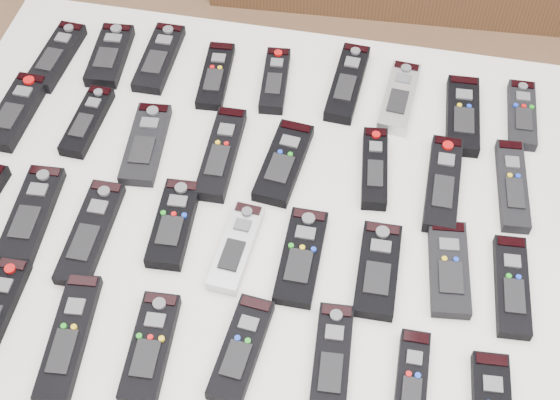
% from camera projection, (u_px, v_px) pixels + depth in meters
% --- Properties ---
extents(table, '(1.25, 0.88, 0.78)m').
position_uv_depth(table, '(280.00, 227.00, 1.34)').
color(table, white).
rests_on(table, ground).
extents(remote_0, '(0.06, 0.18, 0.02)m').
position_uv_depth(remote_0, '(56.00, 56.00, 1.50)').
color(remote_0, black).
rests_on(remote_0, table).
extents(remote_1, '(0.07, 0.16, 0.02)m').
position_uv_depth(remote_1, '(110.00, 55.00, 1.50)').
color(remote_1, black).
rests_on(remote_1, table).
extents(remote_2, '(0.06, 0.18, 0.02)m').
position_uv_depth(remote_2, '(159.00, 58.00, 1.50)').
color(remote_2, black).
rests_on(remote_2, table).
extents(remote_3, '(0.06, 0.17, 0.02)m').
position_uv_depth(remote_3, '(216.00, 76.00, 1.47)').
color(remote_3, black).
rests_on(remote_3, table).
extents(remote_4, '(0.06, 0.16, 0.02)m').
position_uv_depth(remote_4, '(275.00, 80.00, 1.46)').
color(remote_4, black).
rests_on(remote_4, table).
extents(remote_5, '(0.06, 0.19, 0.02)m').
position_uv_depth(remote_5, '(347.00, 83.00, 1.46)').
color(remote_5, black).
rests_on(remote_5, table).
extents(remote_6, '(0.06, 0.17, 0.02)m').
position_uv_depth(remote_6, '(399.00, 97.00, 1.43)').
color(remote_6, '#B7B7BC').
rests_on(remote_6, table).
extents(remote_7, '(0.07, 0.18, 0.02)m').
position_uv_depth(remote_7, '(463.00, 115.00, 1.41)').
color(remote_7, black).
rests_on(remote_7, table).
extents(remote_8, '(0.05, 0.16, 0.02)m').
position_uv_depth(remote_8, '(522.00, 115.00, 1.41)').
color(remote_8, black).
rests_on(remote_8, table).
extents(remote_10, '(0.06, 0.18, 0.02)m').
position_uv_depth(remote_10, '(16.00, 111.00, 1.41)').
color(remote_10, black).
rests_on(remote_10, table).
extents(remote_11, '(0.05, 0.16, 0.02)m').
position_uv_depth(remote_11, '(87.00, 121.00, 1.40)').
color(remote_11, black).
rests_on(remote_11, table).
extents(remote_12, '(0.08, 0.18, 0.02)m').
position_uv_depth(remote_12, '(146.00, 144.00, 1.37)').
color(remote_12, black).
rests_on(remote_12, table).
extents(remote_13, '(0.06, 0.20, 0.02)m').
position_uv_depth(remote_13, '(221.00, 153.00, 1.35)').
color(remote_13, black).
rests_on(remote_13, table).
extents(remote_14, '(0.08, 0.18, 0.02)m').
position_uv_depth(remote_14, '(284.00, 162.00, 1.34)').
color(remote_14, black).
rests_on(remote_14, table).
extents(remote_15, '(0.06, 0.17, 0.02)m').
position_uv_depth(remote_15, '(375.00, 168.00, 1.33)').
color(remote_15, black).
rests_on(remote_15, table).
extents(remote_16, '(0.05, 0.20, 0.02)m').
position_uv_depth(remote_16, '(443.00, 184.00, 1.31)').
color(remote_16, black).
rests_on(remote_16, table).
extents(remote_17, '(0.06, 0.19, 0.02)m').
position_uv_depth(remote_17, '(512.00, 185.00, 1.31)').
color(remote_17, black).
rests_on(remote_17, table).
extents(remote_20, '(0.07, 0.19, 0.02)m').
position_uv_depth(remote_20, '(32.00, 214.00, 1.27)').
color(remote_20, black).
rests_on(remote_20, table).
extents(remote_21, '(0.06, 0.20, 0.02)m').
position_uv_depth(remote_21, '(91.00, 232.00, 1.25)').
color(remote_21, black).
rests_on(remote_21, table).
extents(remote_22, '(0.07, 0.17, 0.02)m').
position_uv_depth(remote_22, '(174.00, 224.00, 1.26)').
color(remote_22, black).
rests_on(remote_22, table).
extents(remote_23, '(0.06, 0.17, 0.02)m').
position_uv_depth(remote_23, '(236.00, 247.00, 1.24)').
color(remote_23, '#B7B7BC').
rests_on(remote_23, table).
extents(remote_24, '(0.06, 0.17, 0.02)m').
position_uv_depth(remote_24, '(301.00, 257.00, 1.23)').
color(remote_24, black).
rests_on(remote_24, table).
extents(remote_25, '(0.06, 0.17, 0.02)m').
position_uv_depth(remote_25, '(378.00, 270.00, 1.21)').
color(remote_25, black).
rests_on(remote_25, table).
extents(remote_26, '(0.08, 0.17, 0.02)m').
position_uv_depth(remote_26, '(449.00, 268.00, 1.21)').
color(remote_26, black).
rests_on(remote_26, table).
extents(remote_27, '(0.06, 0.18, 0.02)m').
position_uv_depth(remote_27, '(512.00, 286.00, 1.19)').
color(remote_27, black).
rests_on(remote_27, table).
extents(remote_30, '(0.07, 0.21, 0.02)m').
position_uv_depth(remote_30, '(69.00, 337.00, 1.14)').
color(remote_30, black).
rests_on(remote_30, table).
extents(remote_31, '(0.07, 0.17, 0.02)m').
position_uv_depth(remote_31, '(150.00, 347.00, 1.13)').
color(remote_31, black).
rests_on(remote_31, table).
extents(remote_32, '(0.07, 0.17, 0.02)m').
position_uv_depth(remote_32, '(241.00, 349.00, 1.13)').
color(remote_32, black).
rests_on(remote_32, table).
extents(remote_33, '(0.06, 0.18, 0.02)m').
position_uv_depth(remote_33, '(332.00, 360.00, 1.12)').
color(remote_33, black).
rests_on(remote_33, table).
extents(remote_34, '(0.04, 0.16, 0.02)m').
position_uv_depth(remote_34, '(411.00, 384.00, 1.09)').
color(remote_34, black).
rests_on(remote_34, table).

